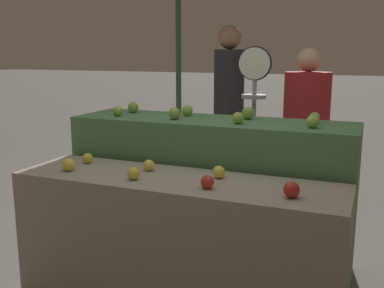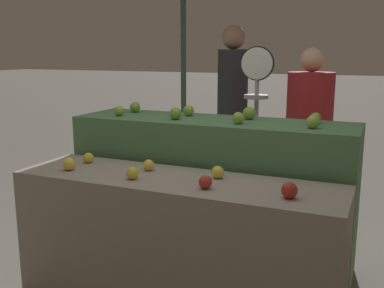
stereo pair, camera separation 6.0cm
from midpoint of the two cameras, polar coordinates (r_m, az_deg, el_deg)
name	(u,v)px [view 1 (the left image)]	position (r m, az deg, el deg)	size (l,w,h in m)	color
display_counter_front	(177,242)	(2.79, -2.61, -12.29)	(1.98, 0.55, 0.79)	gray
display_counter_back	(211,192)	(3.26, 1.86, -6.17)	(1.98, 0.55, 1.06)	#4C7A4C
apple_front_0	(69,165)	(2.92, -15.96, -2.53)	(0.08, 0.08, 0.08)	yellow
apple_front_1	(133,173)	(2.65, -8.10, -3.72)	(0.08, 0.08, 0.08)	gold
apple_front_2	(207,182)	(2.45, 1.24, -4.86)	(0.08, 0.08, 0.08)	#B72D23
apple_front_3	(292,190)	(2.35, 11.82, -5.72)	(0.09, 0.09, 0.09)	#AD281E
apple_front_4	(88,158)	(3.09, -13.66, -1.78)	(0.07, 0.07, 0.07)	gold
apple_front_5	(149,165)	(2.83, -6.10, -2.71)	(0.07, 0.07, 0.07)	yellow
apple_front_6	(219,172)	(2.65, 2.76, -3.58)	(0.08, 0.08, 0.08)	yellow
apple_back_0	(118,111)	(3.35, -9.92, 4.13)	(0.07, 0.07, 0.07)	#84AD3D
apple_back_1	(175,114)	(3.14, -2.78, 3.88)	(0.08, 0.08, 0.08)	#7AA338
apple_back_2	(238,118)	(2.95, 5.30, 3.31)	(0.08, 0.08, 0.08)	#84AD3D
apple_back_3	(313,122)	(2.86, 14.49, 2.77)	(0.08, 0.08, 0.08)	#8EB247
apple_back_4	(133,107)	(3.53, -7.97, 4.62)	(0.08, 0.08, 0.08)	#7AA338
apple_back_5	(187,111)	(3.31, -1.12, 4.26)	(0.08, 0.08, 0.08)	#84AD3D
apple_back_6	(248,113)	(3.16, 6.59, 3.93)	(0.09, 0.09, 0.09)	#7AA338
apple_back_7	(315,118)	(3.06, 14.76, 3.24)	(0.07, 0.07, 0.07)	#7AA338
produce_scale	(254,99)	(3.76, 7.41, 5.66)	(0.28, 0.20, 1.58)	#99999E
person_vendor_at_scale	(306,126)	(4.04, 13.83, 2.19)	(0.41, 0.41, 1.57)	#2D2D38
person_customer_left	(229,99)	(4.60, 4.32, 5.72)	(0.40, 0.40, 1.79)	#2D2D38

